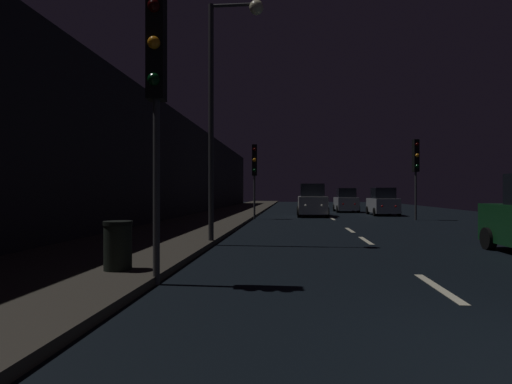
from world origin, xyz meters
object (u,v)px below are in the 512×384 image
(car_approaching_headlights, at_px, (312,201))
(car_distant_taillights, at_px, (346,201))
(trash_bin_curbside, at_px, (118,245))
(car_parked_right_far, at_px, (383,203))
(traffic_light_far_left, at_px, (254,165))
(streetlamp_overhead, at_px, (225,85))
(traffic_light_near_left, at_px, (156,71))
(traffic_light_far_right, at_px, (416,162))

(car_approaching_headlights, xyz_separation_m, car_distant_taillights, (3.11, 6.38, -0.11))
(trash_bin_curbside, height_order, car_parked_right_far, car_parked_right_far)
(car_distant_taillights, bearing_deg, traffic_light_far_left, 145.22)
(streetlamp_overhead, height_order, trash_bin_curbside, streetlamp_overhead)
(streetlamp_overhead, xyz_separation_m, car_distant_taillights, (6.50, 22.05, -4.03))
(traffic_light_near_left, relative_size, car_distant_taillights, 1.31)
(traffic_light_far_left, relative_size, streetlamp_overhead, 0.61)
(traffic_light_far_right, bearing_deg, car_approaching_headlights, -128.48)
(car_distant_taillights, relative_size, car_parked_right_far, 1.01)
(streetlamp_overhead, distance_m, car_distant_taillights, 23.34)
(traffic_light_far_right, height_order, traffic_light_far_left, traffic_light_far_right)
(traffic_light_far_right, xyz_separation_m, car_parked_right_far, (-0.80, 5.10, -2.53))
(traffic_light_far_right, height_order, trash_bin_curbside, traffic_light_far_right)
(traffic_light_far_left, height_order, car_parked_right_far, traffic_light_far_left)
(streetlamp_overhead, bearing_deg, trash_bin_curbside, -104.63)
(traffic_light_far_left, distance_m, car_distant_taillights, 12.06)
(car_approaching_headlights, relative_size, car_parked_right_far, 1.13)
(traffic_light_far_left, bearing_deg, trash_bin_curbside, -9.71)
(streetlamp_overhead, relative_size, trash_bin_curbside, 8.06)
(streetlamp_overhead, height_order, car_approaching_headlights, streetlamp_overhead)
(trash_bin_curbside, bearing_deg, streetlamp_overhead, 75.37)
(traffic_light_far_right, xyz_separation_m, streetlamp_overhead, (-9.28, -12.28, 1.51))
(traffic_light_near_left, bearing_deg, car_parked_right_far, 153.78)
(streetlamp_overhead, bearing_deg, traffic_light_far_right, 52.91)
(traffic_light_near_left, height_order, car_approaching_headlights, traffic_light_near_left)
(trash_bin_curbside, relative_size, car_approaching_headlights, 0.21)
(car_approaching_headlights, distance_m, car_parked_right_far, 5.37)
(traffic_light_far_right, bearing_deg, trash_bin_curbside, -40.15)
(trash_bin_curbside, relative_size, car_parked_right_far, 0.24)
(traffic_light_near_left, bearing_deg, traffic_light_far_right, 146.38)
(traffic_light_near_left, relative_size, car_approaching_headlights, 1.17)
(traffic_light_far_right, distance_m, traffic_light_far_left, 9.53)
(traffic_light_far_right, bearing_deg, streetlamp_overhead, -45.64)
(streetlamp_overhead, xyz_separation_m, car_approaching_headlights, (3.39, 15.67, -3.93))
(traffic_light_far_left, relative_size, car_approaching_headlights, 1.03)
(traffic_light_far_right, height_order, car_approaching_headlights, traffic_light_far_right)
(traffic_light_near_left, distance_m, streetlamp_overhead, 5.54)
(traffic_light_near_left, xyz_separation_m, car_parked_right_far, (8.83, 22.78, -2.88))
(traffic_light_near_left, height_order, traffic_light_far_left, traffic_light_near_left)
(trash_bin_curbside, bearing_deg, traffic_light_far_right, 58.39)
(car_approaching_headlights, bearing_deg, streetlamp_overhead, -12.22)
(streetlamp_overhead, height_order, car_parked_right_far, streetlamp_overhead)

